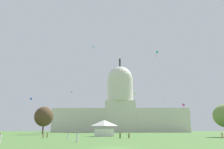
% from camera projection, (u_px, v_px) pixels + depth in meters
% --- Properties ---
extents(ground_plane, '(800.00, 800.00, 0.00)m').
position_uv_depth(ground_plane, '(113.00, 148.00, 30.32)').
color(ground_plane, '#4C7538').
extents(capitol_building, '(124.21, 24.64, 70.94)m').
position_uv_depth(capitol_building, '(120.00, 109.00, 218.20)').
color(capitol_building, beige).
rests_on(capitol_building, ground_plane).
extents(event_tent, '(7.75, 7.41, 5.75)m').
position_uv_depth(event_tent, '(104.00, 128.00, 84.18)').
color(event_tent, white).
rests_on(event_tent, ground_plane).
extents(tree_west_near, '(9.72, 10.44, 13.52)m').
position_uv_depth(tree_west_near, '(44.00, 117.00, 114.70)').
color(tree_west_near, '#4C3823').
rests_on(tree_west_near, ground_plane).
extents(person_tan_edge_east, '(0.60, 0.60, 1.59)m').
position_uv_depth(person_tan_edge_east, '(43.00, 136.00, 64.49)').
color(person_tan_edge_east, tan).
rests_on(person_tan_edge_east, ground_plane).
extents(person_white_back_center, '(0.45, 0.45, 1.48)m').
position_uv_depth(person_white_back_center, '(68.00, 136.00, 63.04)').
color(person_white_back_center, silver).
rests_on(person_white_back_center, ground_plane).
extents(person_tan_mid_left, '(0.58, 0.58, 1.64)m').
position_uv_depth(person_tan_mid_left, '(222.00, 136.00, 64.73)').
color(person_tan_mid_left, tan).
rests_on(person_tan_mid_left, ground_plane).
extents(person_white_deep_crowd, '(0.55, 0.55, 1.77)m').
position_uv_depth(person_white_deep_crowd, '(77.00, 138.00, 44.18)').
color(person_white_deep_crowd, silver).
rests_on(person_white_deep_crowd, ground_plane).
extents(person_white_lawn_far_right, '(0.52, 0.52, 1.79)m').
position_uv_depth(person_white_lawn_far_right, '(0.00, 138.00, 40.92)').
color(person_white_lawn_far_right, silver).
rests_on(person_white_lawn_far_right, ground_plane).
extents(person_olive_near_tent, '(0.45, 0.45, 1.57)m').
position_uv_depth(person_olive_near_tent, '(47.00, 135.00, 69.69)').
color(person_olive_near_tent, olive).
rests_on(person_olive_near_tent, ground_plane).
extents(person_olive_near_tree_west, '(0.50, 0.50, 1.76)m').
position_uv_depth(person_olive_near_tree_west, '(120.00, 135.00, 63.70)').
color(person_olive_near_tree_west, olive).
rests_on(person_olive_near_tree_west, ground_plane).
extents(person_olive_front_right, '(0.47, 0.47, 1.57)m').
position_uv_depth(person_olive_front_right, '(129.00, 136.00, 64.87)').
color(person_olive_front_right, olive).
rests_on(person_olive_front_right, ground_plane).
extents(kite_violet_low, '(1.53, 1.47, 4.26)m').
position_uv_depth(kite_violet_low, '(53.00, 117.00, 125.53)').
color(kite_violet_low, purple).
extents(kite_white_low, '(0.81, 0.37, 0.84)m').
position_uv_depth(kite_white_low, '(135.00, 93.00, 71.18)').
color(kite_white_low, white).
extents(kite_turquoise_high, '(0.98, 0.94, 2.97)m').
position_uv_depth(kite_turquoise_high, '(157.00, 52.00, 127.06)').
color(kite_turquoise_high, teal).
extents(kite_cyan_high, '(0.72, 0.48, 1.35)m').
position_uv_depth(kite_cyan_high, '(93.00, 47.00, 118.73)').
color(kite_cyan_high, '#33BCDB').
extents(kite_red_high, '(1.59, 1.84, 4.11)m').
position_uv_depth(kite_red_high, '(118.00, 71.00, 168.87)').
color(kite_red_high, red).
extents(kite_green_mid, '(1.13, 1.12, 2.95)m').
position_uv_depth(kite_green_mid, '(72.00, 92.00, 196.17)').
color(kite_green_mid, green).
extents(kite_gold_mid, '(1.18, 1.76, 3.54)m').
position_uv_depth(kite_gold_mid, '(117.00, 94.00, 156.20)').
color(kite_gold_mid, gold).
extents(kite_blue_low, '(0.91, 0.85, 0.92)m').
position_uv_depth(kite_blue_low, '(31.00, 99.00, 103.22)').
color(kite_blue_low, blue).
extents(kite_black_high, '(0.23, 0.66, 0.79)m').
position_uv_depth(kite_black_high, '(146.00, 85.00, 180.20)').
color(kite_black_high, black).
extents(kite_magenta_low, '(0.95, 0.94, 2.61)m').
position_uv_depth(kite_magenta_low, '(183.00, 105.00, 76.27)').
color(kite_magenta_low, '#D1339E').
extents(kite_pink_high, '(0.57, 1.07, 4.38)m').
position_uv_depth(kite_pink_high, '(156.00, 55.00, 142.67)').
color(kite_pink_high, pink).
extents(kite_yellow_mid, '(0.36, 1.00, 4.07)m').
position_uv_depth(kite_yellow_mid, '(164.00, 98.00, 189.41)').
color(kite_yellow_mid, yellow).
extents(kite_lime_mid, '(1.30, 0.99, 1.89)m').
position_uv_depth(kite_lime_mid, '(131.00, 106.00, 188.92)').
color(kite_lime_mid, '#8CD133').
extents(kite_orange_low, '(0.87, 1.41, 2.64)m').
position_uv_depth(kite_orange_low, '(136.00, 118.00, 172.85)').
color(kite_orange_low, orange).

